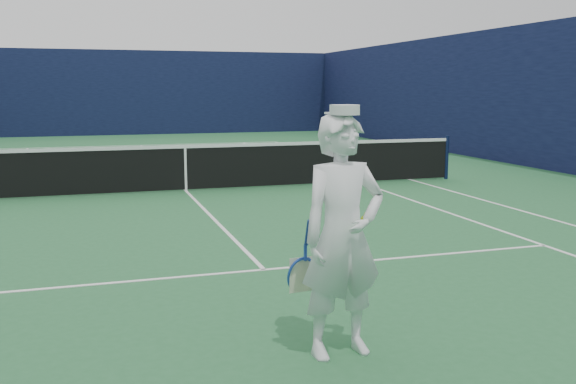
# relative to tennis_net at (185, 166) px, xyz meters

# --- Properties ---
(ground) EXTENTS (80.00, 80.00, 0.00)m
(ground) POSITION_rel_tennis_net_xyz_m (0.00, 0.00, -0.55)
(ground) COLOR #256135
(ground) RESTS_ON ground
(court_markings) EXTENTS (11.03, 23.83, 0.01)m
(court_markings) POSITION_rel_tennis_net_xyz_m (0.00, 0.00, -0.55)
(court_markings) COLOR white
(court_markings) RESTS_ON ground
(windscreen_fence) EXTENTS (20.12, 36.12, 4.00)m
(windscreen_fence) POSITION_rel_tennis_net_xyz_m (0.00, 0.00, 1.45)
(windscreen_fence) COLOR black
(windscreen_fence) RESTS_ON ground
(tennis_net) EXTENTS (12.88, 0.09, 1.07)m
(tennis_net) POSITION_rel_tennis_net_xyz_m (0.00, 0.00, 0.00)
(tennis_net) COLOR #141E4C
(tennis_net) RESTS_ON ground
(tennis_player) EXTENTS (0.84, 0.56, 2.08)m
(tennis_player) POSITION_rel_tennis_net_xyz_m (-0.04, -9.01, 0.46)
(tennis_player) COLOR white
(tennis_player) RESTS_ON ground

